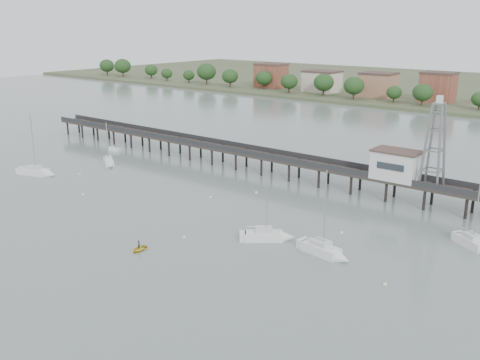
# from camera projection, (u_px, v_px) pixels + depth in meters

# --- Properties ---
(ground_plane) EXTENTS (500.00, 500.00, 0.00)m
(ground_plane) POSITION_uv_depth(u_px,v_px,m) (10.00, 279.00, 67.37)
(ground_plane) COLOR slate
(ground_plane) RESTS_ON ground
(pier) EXTENTS (150.00, 5.00, 5.50)m
(pier) POSITION_uv_depth(u_px,v_px,m) (280.00, 159.00, 111.26)
(pier) COLOR #2D2823
(pier) RESTS_ON ground
(pier_building) EXTENTS (8.40, 5.40, 5.30)m
(pier_building) POSITION_uv_depth(u_px,v_px,m) (396.00, 165.00, 95.47)
(pier_building) COLOR silver
(pier_building) RESTS_ON ground
(lattice_tower) EXTENTS (3.20, 3.20, 15.50)m
(lattice_tower) POSITION_uv_depth(u_px,v_px,m) (435.00, 145.00, 90.33)
(lattice_tower) COLOR slate
(lattice_tower) RESTS_ON ground
(sailboat_b) EXTENTS (6.08, 4.53, 10.15)m
(sailboat_b) POSITION_uv_depth(u_px,v_px,m) (109.00, 163.00, 120.54)
(sailboat_b) COLOR white
(sailboat_b) RESTS_ON ground
(sailboat_d) EXTENTS (7.97, 3.35, 12.81)m
(sailboat_d) POSITION_uv_depth(u_px,v_px,m) (328.00, 252.00, 73.60)
(sailboat_d) COLOR white
(sailboat_d) RESTS_ON ground
(sailboat_c) EXTENTS (7.16, 6.41, 12.42)m
(sailboat_c) POSITION_uv_depth(u_px,v_px,m) (271.00, 236.00, 79.13)
(sailboat_c) COLOR white
(sailboat_c) RESTS_ON ground
(sailboat_e) EXTENTS (6.62, 5.19, 11.10)m
(sailboat_e) POSITION_uv_depth(u_px,v_px,m) (475.00, 245.00, 75.97)
(sailboat_e) COLOR white
(sailboat_e) RESTS_ON ground
(sailboat_a) EXTENTS (8.84, 5.11, 14.01)m
(sailboat_a) POSITION_uv_depth(u_px,v_px,m) (40.00, 172.00, 112.93)
(sailboat_a) COLOR white
(sailboat_a) RESTS_ON ground
(white_tender) EXTENTS (3.49, 2.13, 1.27)m
(white_tender) POSITION_uv_depth(u_px,v_px,m) (114.00, 149.00, 134.67)
(white_tender) COLOR white
(white_tender) RESTS_ON ground
(yellow_dinghy) EXTENTS (2.06, 0.92, 2.78)m
(yellow_dinghy) POSITION_uv_depth(u_px,v_px,m) (139.00, 250.00, 75.77)
(yellow_dinghy) COLOR gold
(yellow_dinghy) RESTS_ON ground
(dinghy_occupant) EXTENTS (0.84, 1.32, 0.30)m
(dinghy_occupant) POSITION_uv_depth(u_px,v_px,m) (139.00, 250.00, 75.77)
(dinghy_occupant) COLOR black
(dinghy_occupant) RESTS_ON ground
(mooring_buoys) EXTENTS (72.39, 25.02, 0.39)m
(mooring_buoys) POSITION_uv_depth(u_px,v_px,m) (206.00, 210.00, 91.68)
(mooring_buoys) COLOR #FAF5C2
(mooring_buoys) RESTS_ON ground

